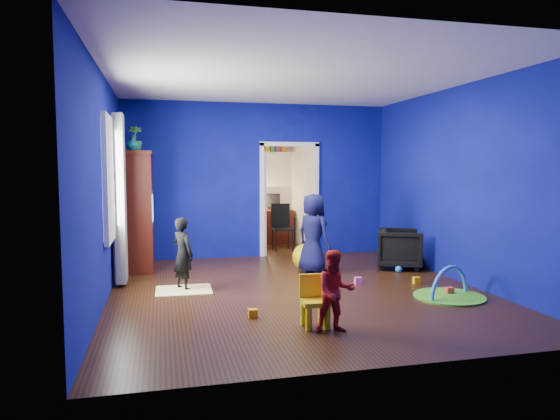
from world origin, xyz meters
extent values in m
cube|color=black|center=(0.00, 0.00, 0.00)|extent=(5.00, 5.50, 0.01)
cube|color=white|center=(0.00, 0.00, 2.90)|extent=(5.00, 5.50, 0.01)
cube|color=#080F64|center=(0.00, 2.75, 1.45)|extent=(5.00, 0.02, 2.90)
cube|color=#080F64|center=(0.00, -2.75, 1.45)|extent=(5.00, 0.02, 2.90)
cube|color=#080F64|center=(-2.50, 0.00, 1.45)|extent=(0.02, 5.50, 2.90)
cube|color=#080F64|center=(2.50, 0.00, 1.45)|extent=(0.02, 5.50, 2.90)
imported|color=black|center=(2.10, 1.08, 0.33)|extent=(0.96, 0.95, 0.67)
imported|color=black|center=(-1.52, 0.38, 0.51)|extent=(0.41, 0.44, 1.01)
imported|color=#10173C|center=(0.56, 1.03, 0.64)|extent=(0.67, 0.75, 1.28)
imported|color=red|center=(-0.08, -1.78, 0.43)|extent=(0.44, 0.35, 0.86)
imported|color=#0D686B|center=(-2.22, 1.75, 2.07)|extent=(0.28, 0.28, 0.22)
imported|color=#34802E|center=(-2.22, 2.27, 2.18)|extent=(0.28, 0.28, 0.44)
cube|color=#3F1A0A|center=(-2.22, 2.05, 0.98)|extent=(0.58, 1.14, 1.96)
cube|color=silver|center=(-2.18, 2.05, 1.02)|extent=(0.46, 0.70, 0.54)
cube|color=#F2E07A|center=(-1.52, 0.28, 0.01)|extent=(0.76, 0.62, 0.03)
sphere|color=yellow|center=(0.51, 1.28, 0.22)|extent=(0.44, 0.44, 0.44)
cube|color=yellow|center=(-0.23, -1.58, 0.25)|extent=(0.30, 0.30, 0.50)
cylinder|color=#2D9521|center=(1.85, -0.82, 0.01)|extent=(0.91, 0.91, 0.02)
torus|color=#3F8CD8|center=(1.85, -0.82, 0.02)|extent=(0.76, 0.39, 0.82)
cube|color=white|center=(-2.48, 0.35, 1.55)|extent=(0.03, 0.95, 1.55)
cube|color=slate|center=(-2.37, 0.90, 1.25)|extent=(0.14, 0.42, 2.40)
cube|color=white|center=(0.60, 2.75, 1.05)|extent=(1.16, 0.10, 2.10)
cube|color=#3D140A|center=(0.60, 4.26, 0.38)|extent=(0.88, 0.44, 0.75)
cube|color=black|center=(0.60, 4.38, 0.95)|extent=(0.40, 0.05, 0.32)
sphere|color=#FFD88C|center=(0.32, 4.32, 0.93)|extent=(0.14, 0.14, 0.14)
cube|color=black|center=(0.60, 3.30, 0.46)|extent=(0.40, 0.40, 0.92)
cube|color=white|center=(0.60, 4.37, 2.02)|extent=(0.88, 0.24, 0.04)
cube|color=#F64329|center=(1.93, -0.70, 0.05)|extent=(0.10, 0.08, 0.10)
sphere|color=#2681D9|center=(1.93, 0.78, 0.06)|extent=(0.11, 0.11, 0.11)
cube|color=orange|center=(-0.81, -1.10, 0.05)|extent=(0.10, 0.08, 0.10)
sphere|color=green|center=(0.60, 0.58, 0.06)|extent=(0.11, 0.11, 0.11)
cube|color=#DD52BA|center=(0.97, 0.16, 0.05)|extent=(0.10, 0.08, 0.10)
cube|color=#DA9F0B|center=(1.81, -0.02, 0.05)|extent=(0.10, 0.08, 0.10)
camera|label=1|loc=(-1.79, -6.54, 1.70)|focal=32.00mm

